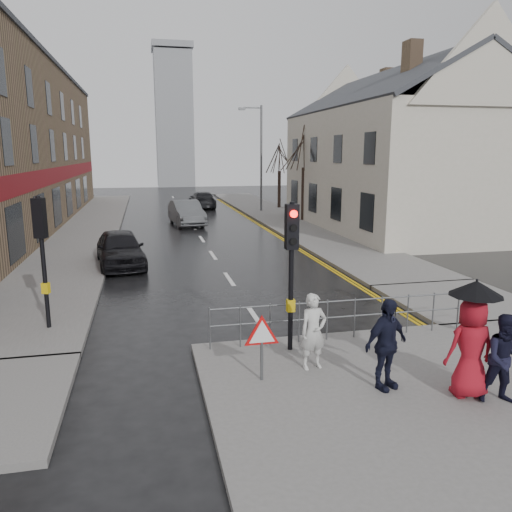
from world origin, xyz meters
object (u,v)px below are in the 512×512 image
pedestrian_b (506,359)px  car_mid (186,213)px  pedestrian_d (386,344)px  pedestrian_with_umbrella (472,336)px  car_parked (120,249)px  pedestrian_a (313,331)px

pedestrian_b → car_mid: size_ratio=0.35×
pedestrian_d → pedestrian_with_umbrella: bearing=-45.0°
pedestrian_b → car_mid: pedestrian_b is taller
pedestrian_with_umbrella → car_mid: (-3.13, 24.76, -0.52)m
pedestrian_b → pedestrian_d: bearing=166.2°
pedestrian_d → car_parked: (-5.42, 12.58, -0.28)m
pedestrian_b → pedestrian_d: 2.08m
pedestrian_a → pedestrian_b: bearing=-45.7°
pedestrian_a → pedestrian_with_umbrella: (2.42, -1.78, 0.36)m
car_parked → car_mid: car_mid is taller
pedestrian_d → car_parked: size_ratio=0.40×
pedestrian_a → pedestrian_b: (2.87, -2.16, 0.02)m
pedestrian_a → pedestrian_d: pedestrian_d is taller
pedestrian_a → pedestrian_b: pedestrian_b is taller
pedestrian_a → car_mid: size_ratio=0.34×
pedestrian_with_umbrella → car_parked: pedestrian_with_umbrella is taller
pedestrian_with_umbrella → car_parked: bearing=117.2°
pedestrian_a → pedestrian_with_umbrella: pedestrian_with_umbrella is taller
pedestrian_a → pedestrian_d: 1.57m
pedestrian_a → pedestrian_d: bearing=-56.9°
pedestrian_a → pedestrian_with_umbrella: size_ratio=0.73×
pedestrian_d → pedestrian_b: bearing=-49.4°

